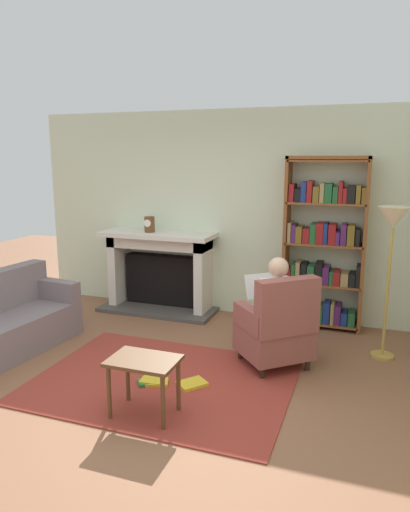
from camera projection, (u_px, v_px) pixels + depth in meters
ground at (149, 396)px, 4.21m from camera, size 14.00×14.00×0.00m
back_wall at (232, 214)px, 6.28m from camera, size 5.60×0.10×2.70m
area_rug at (163, 381)px, 4.48m from camera, size 2.40×1.80×0.01m
fireplace at (161, 268)px, 6.52m from camera, size 1.60×0.64×1.10m
mantel_clock at (149, 224)px, 6.33m from camera, size 0.14×0.14×0.21m
bookshelf at (324, 246)px, 5.74m from camera, size 0.97×0.32×2.11m
armchair_reading at (277, 328)px, 4.70m from camera, size 0.89×0.89×0.97m
seated_reader at (272, 305)px, 4.76m from camera, size 0.58×0.59×1.14m
sofa_floral at (0, 324)px, 5.09m from camera, size 0.87×1.76×0.85m
side_table at (144, 368)px, 3.82m from camera, size 0.56×0.39×0.49m
scattered_books at (166, 382)px, 4.40m from camera, size 0.67×0.38×0.04m
floor_lamp at (392, 231)px, 4.75m from camera, size 0.32×0.32×1.61m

